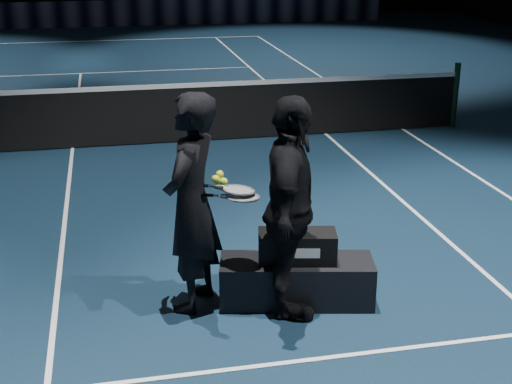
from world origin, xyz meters
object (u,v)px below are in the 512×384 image
Objects in this scene: player_bench at (296,281)px; player_a at (192,203)px; tennis_balls at (220,179)px; racket_upper at (238,190)px; racket_lower at (243,197)px; player_b at (290,209)px; racket_bag at (297,246)px.

player_bench is 0.70× the size of player_a.
racket_upper is at bearing -7.72° from tennis_balls.
player_bench is at bearing 109.95° from player_a.
racket_lower is at bearing 97.94° from player_a.
racket_lower is 5.67× the size of tennis_balls.
player_bench is at bearing 23.06° from racket_lower.
player_bench is 11.43× the size of tennis_balls.
racket_lower is at bearing -42.66° from racket_upper.
racket_lower is 1.00× the size of racket_upper.
player_a is 0.85m from player_b.
player_a is (-0.91, 0.15, 0.42)m from racket_bag.
player_bench is 0.70× the size of player_b.
racket_lower is at bearing 86.61° from player_b.
player_bench is at bearing -5.16° from tennis_balls.
racket_lower is (-0.49, -0.02, 0.51)m from racket_bag.
racket_upper is at bearing 81.53° from player_b.
racket_lower is (-0.49, -0.02, 0.85)m from player_bench.
racket_bag is 0.76m from racket_upper.
tennis_balls is at bearing -173.47° from player_bench.
racket_upper is at bearing -172.74° from racket_bag.
player_a is at bearing -177.59° from player_bench.
racket_bag is 0.35× the size of player_a.
racket_upper reaches higher than racket_bag.
player_bench is at bearing 0.00° from racket_bag.
player_b is 0.41m from racket_lower.
tennis_balls is at bearing 178.53° from racket_lower.
tennis_balls reaches higher than racket_bag.
racket_lower is at bearing -166.53° from player_bench.
racket_bag is 1.01× the size of racket_upper.
player_b is 16.22× the size of tennis_balls.
tennis_balls is at bearing 86.12° from player_b.
tennis_balls is (-0.67, 0.06, 1.00)m from player_bench.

